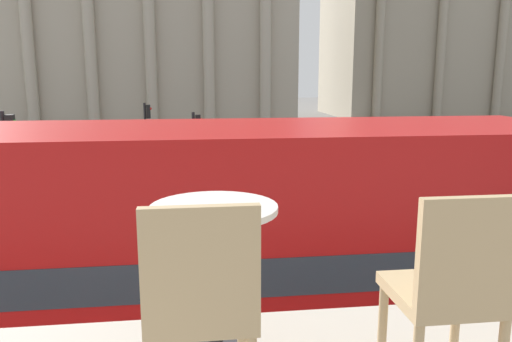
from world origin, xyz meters
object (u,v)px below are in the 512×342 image
at_px(cafe_chair_1, 451,289).
at_px(plaza_building_right, 437,44).
at_px(cafe_dining_table, 214,246).
at_px(pedestrian_blue, 218,156).
at_px(plaza_building_left, 130,7).
at_px(pedestrian_red, 362,189).
at_px(double_decker_bus, 181,266).
at_px(traffic_light_mid, 196,142).
at_px(traffic_light_near, 9,162).
at_px(traffic_light_far, 147,125).
at_px(cafe_chair_0, 201,303).

relative_size(cafe_chair_1, plaza_building_right, 0.04).
distance_m(cafe_dining_table, pedestrian_blue, 21.80).
distance_m(plaza_building_left, pedestrian_red, 36.27).
bearing_deg(pedestrian_blue, double_decker_bus, 123.55).
distance_m(cafe_dining_table, plaza_building_left, 47.80).
relative_size(plaza_building_right, traffic_light_mid, 7.53).
distance_m(traffic_light_mid, pedestrian_blue, 4.81).
relative_size(cafe_chair_1, traffic_light_near, 0.23).
bearing_deg(plaza_building_left, traffic_light_far, -82.24).
height_order(cafe_dining_table, pedestrian_red, cafe_dining_table).
height_order(plaza_building_right, pedestrian_red, plaza_building_right).
xyz_separation_m(plaza_building_left, traffic_light_near, (0.63, -35.48, -8.33)).
bearing_deg(cafe_dining_table, pedestrian_red, 67.96).
xyz_separation_m(double_decker_bus, cafe_chair_1, (1.18, -4.64, 1.70)).
height_order(cafe_chair_0, traffic_light_mid, cafe_chair_0).
height_order(plaza_building_left, traffic_light_near, plaza_building_left).
distance_m(double_decker_bus, traffic_light_mid, 12.96).
distance_m(double_decker_bus, pedestrian_blue, 17.57).
relative_size(cafe_dining_table, pedestrian_red, 0.46).
xyz_separation_m(double_decker_bus, traffic_light_mid, (0.30, 12.95, -0.09)).
xyz_separation_m(cafe_chair_1, plaza_building_left, (-6.47, 47.53, 6.85)).
bearing_deg(plaza_building_right, cafe_chair_1, -116.58).
bearing_deg(double_decker_bus, plaza_building_right, 55.63).
xyz_separation_m(cafe_dining_table, pedestrian_red, (5.65, 13.96, -3.12)).
bearing_deg(traffic_light_far, pedestrian_red, -51.25).
bearing_deg(cafe_dining_table, cafe_chair_1, -32.02).
xyz_separation_m(cafe_chair_1, plaza_building_right, (27.89, 55.75, 4.24)).
xyz_separation_m(double_decker_bus, pedestrian_blue, (1.35, 17.47, -1.39)).
relative_size(plaza_building_left, traffic_light_near, 7.53).
height_order(cafe_dining_table, plaza_building_right, plaza_building_right).
bearing_deg(double_decker_bus, plaza_building_left, 92.29).
xyz_separation_m(cafe_dining_table, cafe_chair_0, (-0.07, -0.56, -0.02)).
distance_m(traffic_light_near, traffic_light_far, 12.83).
bearing_deg(traffic_light_near, cafe_dining_table, -66.71).
distance_m(cafe_dining_table, cafe_chair_0, 0.56).
height_order(traffic_light_near, traffic_light_mid, traffic_light_near).
distance_m(plaza_building_left, plaza_building_right, 35.42).
distance_m(cafe_chair_0, cafe_chair_1, 0.96).
height_order(double_decker_bus, pedestrian_blue, double_decker_bus).
xyz_separation_m(traffic_light_near, pedestrian_blue, (6.01, 10.06, -1.60)).
xyz_separation_m(plaza_building_right, traffic_light_near, (-33.72, -43.70, -5.72)).
distance_m(cafe_dining_table, cafe_chair_1, 1.05).
height_order(cafe_chair_1, pedestrian_blue, cafe_chair_1).
bearing_deg(plaza_building_right, traffic_light_mid, -127.02).
xyz_separation_m(plaza_building_left, plaza_building_right, (34.36, 8.22, -2.61)).
bearing_deg(double_decker_bus, traffic_light_near, 117.38).
bearing_deg(traffic_light_mid, pedestrian_red, -28.55).
height_order(double_decker_bus, traffic_light_mid, double_decker_bus).
height_order(cafe_dining_table, pedestrian_blue, cafe_dining_table).
xyz_separation_m(double_decker_bus, plaza_building_right, (29.07, 51.11, 5.94)).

